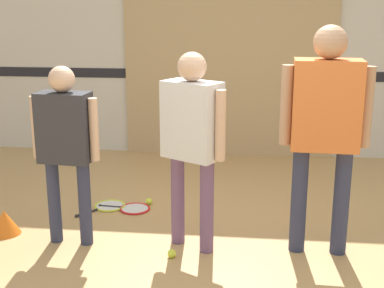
{
  "coord_description": "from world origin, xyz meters",
  "views": [
    {
      "loc": [
        0.21,
        -3.87,
        1.92
      ],
      "look_at": [
        -0.22,
        0.06,
        0.86
      ],
      "focal_mm": 50.0,
      "sensor_mm": 36.0,
      "label": 1
    }
  ],
  "objects_px": {
    "person_student_right": "(325,117)",
    "racket_second_spare": "(108,206)",
    "person_instructor": "(192,131)",
    "tennis_ball_near_instructor": "(172,254)",
    "training_cone": "(5,222)",
    "racket_spare_on_floor": "(133,208)",
    "tennis_ball_by_spare_racket": "(149,201)",
    "person_student_left": "(65,137)"
  },
  "relations": [
    {
      "from": "person_student_right",
      "to": "racket_second_spare",
      "type": "relative_size",
      "value": 3.42
    },
    {
      "from": "person_instructor",
      "to": "tennis_ball_near_instructor",
      "type": "relative_size",
      "value": 23.6
    },
    {
      "from": "tennis_ball_near_instructor",
      "to": "training_cone",
      "type": "bearing_deg",
      "value": 169.12
    },
    {
      "from": "person_student_right",
      "to": "tennis_ball_near_instructor",
      "type": "relative_size",
      "value": 26.62
    },
    {
      "from": "racket_spare_on_floor",
      "to": "tennis_ball_by_spare_racket",
      "type": "distance_m",
      "value": 0.19
    },
    {
      "from": "person_student_right",
      "to": "training_cone",
      "type": "distance_m",
      "value": 2.78
    },
    {
      "from": "racket_second_spare",
      "to": "tennis_ball_near_instructor",
      "type": "distance_m",
      "value": 1.23
    },
    {
      "from": "person_student_right",
      "to": "tennis_ball_by_spare_racket",
      "type": "distance_m",
      "value": 2.02
    },
    {
      "from": "person_instructor",
      "to": "person_student_right",
      "type": "height_order",
      "value": "person_student_right"
    },
    {
      "from": "person_instructor",
      "to": "racket_second_spare",
      "type": "relative_size",
      "value": 3.04
    },
    {
      "from": "person_student_left",
      "to": "tennis_ball_near_instructor",
      "type": "height_order",
      "value": "person_student_left"
    },
    {
      "from": "person_instructor",
      "to": "person_student_right",
      "type": "bearing_deg",
      "value": 31.08
    },
    {
      "from": "tennis_ball_near_instructor",
      "to": "training_cone",
      "type": "xyz_separation_m",
      "value": [
        -1.47,
        0.28,
        0.07
      ]
    },
    {
      "from": "person_instructor",
      "to": "racket_second_spare",
      "type": "height_order",
      "value": "person_instructor"
    },
    {
      "from": "person_instructor",
      "to": "tennis_ball_by_spare_racket",
      "type": "distance_m",
      "value": 1.37
    },
    {
      "from": "tennis_ball_by_spare_racket",
      "to": "racket_spare_on_floor",
      "type": "bearing_deg",
      "value": -132.77
    },
    {
      "from": "racket_spare_on_floor",
      "to": "tennis_ball_near_instructor",
      "type": "xyz_separation_m",
      "value": [
        0.51,
        -0.93,
        0.02
      ]
    },
    {
      "from": "person_student_left",
      "to": "tennis_ball_near_instructor",
      "type": "relative_size",
      "value": 21.9
    },
    {
      "from": "racket_spare_on_floor",
      "to": "tennis_ball_by_spare_racket",
      "type": "bearing_deg",
      "value": -127.8
    },
    {
      "from": "tennis_ball_near_instructor",
      "to": "tennis_ball_by_spare_racket",
      "type": "height_order",
      "value": "same"
    },
    {
      "from": "racket_second_spare",
      "to": "training_cone",
      "type": "height_order",
      "value": "training_cone"
    },
    {
      "from": "racket_second_spare",
      "to": "training_cone",
      "type": "distance_m",
      "value": 0.99
    },
    {
      "from": "person_instructor",
      "to": "tennis_ball_by_spare_racket",
      "type": "relative_size",
      "value": 23.6
    },
    {
      "from": "person_instructor",
      "to": "tennis_ball_by_spare_racket",
      "type": "height_order",
      "value": "person_instructor"
    },
    {
      "from": "person_student_right",
      "to": "racket_second_spare",
      "type": "bearing_deg",
      "value": -18.8
    },
    {
      "from": "person_instructor",
      "to": "person_student_left",
      "type": "height_order",
      "value": "person_instructor"
    },
    {
      "from": "training_cone",
      "to": "tennis_ball_near_instructor",
      "type": "bearing_deg",
      "value": -10.88
    },
    {
      "from": "person_student_left",
      "to": "racket_spare_on_floor",
      "type": "xyz_separation_m",
      "value": [
        0.35,
        0.75,
        -0.88
      ]
    },
    {
      "from": "racket_second_spare",
      "to": "training_cone",
      "type": "relative_size",
      "value": 2.0
    },
    {
      "from": "racket_second_spare",
      "to": "training_cone",
      "type": "xyz_separation_m",
      "value": [
        -0.71,
        -0.68,
        0.1
      ]
    },
    {
      "from": "tennis_ball_near_instructor",
      "to": "racket_spare_on_floor",
      "type": "bearing_deg",
      "value": 118.59
    },
    {
      "from": "racket_spare_on_floor",
      "to": "tennis_ball_by_spare_racket",
      "type": "relative_size",
      "value": 7.9
    },
    {
      "from": "racket_second_spare",
      "to": "tennis_ball_by_spare_racket",
      "type": "xyz_separation_m",
      "value": [
        0.38,
        0.11,
        0.02
      ]
    },
    {
      "from": "person_instructor",
      "to": "training_cone",
      "type": "relative_size",
      "value": 6.08
    },
    {
      "from": "person_student_right",
      "to": "tennis_ball_near_instructor",
      "type": "height_order",
      "value": "person_student_right"
    },
    {
      "from": "person_student_left",
      "to": "person_student_right",
      "type": "bearing_deg",
      "value": 6.06
    },
    {
      "from": "person_student_left",
      "to": "racket_spare_on_floor",
      "type": "bearing_deg",
      "value": 69.62
    },
    {
      "from": "racket_spare_on_floor",
      "to": "racket_second_spare",
      "type": "distance_m",
      "value": 0.25
    },
    {
      "from": "person_student_right",
      "to": "racket_spare_on_floor",
      "type": "distance_m",
      "value": 2.08
    },
    {
      "from": "tennis_ball_near_instructor",
      "to": "training_cone",
      "type": "relative_size",
      "value": 0.26
    },
    {
      "from": "person_student_right",
      "to": "training_cone",
      "type": "xyz_separation_m",
      "value": [
        -2.6,
        0.05,
        -0.98
      ]
    },
    {
      "from": "person_instructor",
      "to": "racket_second_spare",
      "type": "xyz_separation_m",
      "value": [
        -0.89,
        0.75,
        -0.95
      ]
    }
  ]
}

